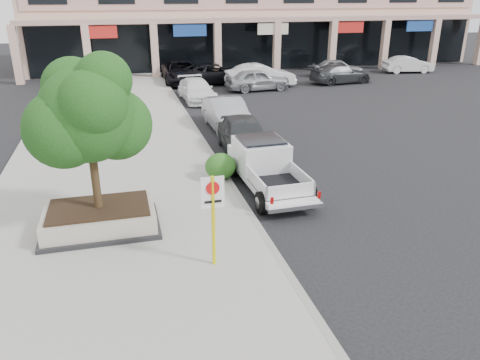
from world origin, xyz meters
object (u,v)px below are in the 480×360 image
object	(u,v)px
lot_car_a	(257,80)
lot_car_c	(341,74)
lot_car_f	(408,65)
pickup_truck	(269,168)
curb_car_b	(227,114)
lot_car_d	(215,74)
no_parking_sign	(213,209)
planter	(100,218)
lot_car_b	(260,76)
curb_car_c	(197,90)
curb_car_d	(181,72)
curb_car_a	(244,135)
lot_car_e	(338,68)
planter_tree	(93,113)

from	to	relation	value
lot_car_a	lot_car_c	world-z (taller)	lot_car_a
lot_car_f	pickup_truck	bearing A→B (deg)	145.66
curb_car_b	lot_car_d	distance (m)	12.60
lot_car_a	lot_car_f	xyz separation A→B (m)	(14.56, 4.24, -0.07)
curb_car_b	lot_car_c	xyz separation A→B (m)	(11.15, 10.35, -0.08)
no_parking_sign	lot_car_a	world-z (taller)	no_parking_sign
planter	pickup_truck	size ratio (longest dim) A/B	0.64
pickup_truck	lot_car_b	world-z (taller)	lot_car_b
planter	lot_car_f	world-z (taller)	lot_car_f
curb_car_b	lot_car_d	xyz separation A→B (m)	(1.99, 12.44, -0.02)
curb_car_c	curb_car_d	world-z (taller)	curb_car_d
curb_car_b	lot_car_b	xyz separation A→B (m)	(4.89, 10.37, 0.04)
lot_car_a	lot_car_b	size ratio (longest dim) A/B	0.89
planter	lot_car_c	distance (m)	26.21
curb_car_a	lot_car_d	bearing A→B (deg)	86.59
curb_car_a	lot_car_e	bearing A→B (deg)	57.85
curb_car_b	lot_car_f	xyz separation A→B (m)	(18.87, 13.46, -0.09)
planter	curb_car_c	xyz separation A→B (m)	(5.59, 16.60, 0.18)
lot_car_a	lot_car_f	bearing A→B (deg)	-78.05
planter	lot_car_b	bearing A→B (deg)	61.61
curb_car_a	lot_car_e	xyz separation A→B (m)	(12.41, 16.90, -0.08)
lot_car_e	lot_car_a	bearing A→B (deg)	127.91
curb_car_d	lot_car_f	distance (m)	19.21
lot_car_a	curb_car_a	bearing A→B (deg)	156.71
curb_car_c	lot_car_b	size ratio (longest dim) A/B	0.92
no_parking_sign	curb_car_c	bearing A→B (deg)	81.48
lot_car_c	lot_car_f	world-z (taller)	lot_car_c
no_parking_sign	curb_car_a	size ratio (longest dim) A/B	0.50
lot_car_c	curb_car_b	bearing A→B (deg)	126.42
curb_car_c	curb_car_a	bearing A→B (deg)	-91.60
curb_car_a	curb_car_c	size ratio (longest dim) A/B	1.01
curb_car_b	lot_car_d	bearing A→B (deg)	79.12
curb_car_b	lot_car_a	size ratio (longest dim) A/B	1.07
no_parking_sign	lot_car_c	xyz separation A→B (m)	(14.33, 22.54, -0.94)
pickup_truck	curb_car_b	size ratio (longest dim) A/B	1.08
curb_car_b	lot_car_c	distance (m)	15.21
curb_car_b	lot_car_a	distance (m)	10.17
curb_car_c	lot_car_f	size ratio (longest dim) A/B	1.11
curb_car_c	lot_car_f	bearing A→B (deg)	16.15
lot_car_c	lot_car_f	xyz separation A→B (m)	(7.72, 3.10, -0.01)
planter	pickup_truck	distance (m)	5.82
lot_car_f	lot_car_e	bearing A→B (deg)	100.19
no_parking_sign	lot_car_b	size ratio (longest dim) A/B	0.47
pickup_truck	lot_car_b	distance (m)	18.90
planter_tree	planter	bearing A→B (deg)	-131.03
planter_tree	curb_car_c	world-z (taller)	planter_tree
planter_tree	lot_car_b	bearing A→B (deg)	61.73
curb_car_d	lot_car_c	world-z (taller)	curb_car_d
lot_car_c	lot_car_e	size ratio (longest dim) A/B	1.16
lot_car_e	lot_car_d	bearing A→B (deg)	105.56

